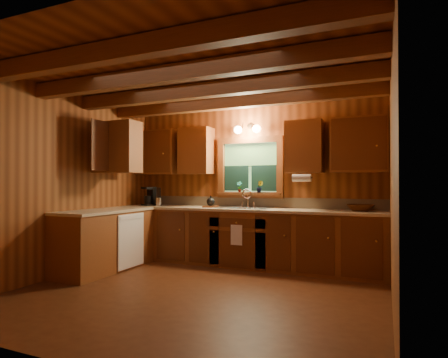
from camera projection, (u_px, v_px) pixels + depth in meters
room at (197, 183)px, 4.39m from camera, size 4.20×4.20×4.20m
ceiling_beams at (197, 82)px, 4.40m from camera, size 4.20×2.54×0.18m
base_cabinets at (207, 239)px, 5.75m from camera, size 4.20×2.22×0.86m
countertop at (208, 210)px, 5.76m from camera, size 4.20×2.24×0.04m
backsplash at (250, 202)px, 6.11m from camera, size 4.20×0.02×0.16m
dishwasher_panel at (131, 241)px, 5.59m from camera, size 0.02×0.60×0.80m
upper_cabinets at (207, 149)px, 5.92m from camera, size 4.19×1.77×0.78m
window at (250, 169)px, 6.10m from camera, size 1.12×0.08×1.00m
window_sill at (249, 194)px, 6.06m from camera, size 1.06×0.14×0.04m
wall_sconce at (247, 129)px, 6.00m from camera, size 0.45×0.21×0.17m
paper_towel_roll at (302, 178)px, 5.43m from camera, size 0.27×0.11×0.11m
dish_towel at (236, 235)px, 5.54m from camera, size 0.18×0.01×0.30m
sink at (244, 211)px, 5.85m from camera, size 0.82×0.48×0.43m
coffee_maker at (150, 196)px, 6.54m from camera, size 0.18×0.23×0.33m
utensil_crock at (159, 201)px, 6.44m from camera, size 0.11×0.11×0.32m
cutting_board at (211, 207)px, 6.03m from camera, size 0.31×0.26×0.02m
teakettle at (211, 202)px, 6.03m from camera, size 0.13×0.13×0.17m
wicker_basket at (360, 208)px, 5.23m from camera, size 0.40×0.40×0.09m
potted_plant_left at (239, 187)px, 6.10m from camera, size 0.10×0.07×0.18m
potted_plant_right at (260, 187)px, 5.94m from camera, size 0.12×0.11×0.19m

